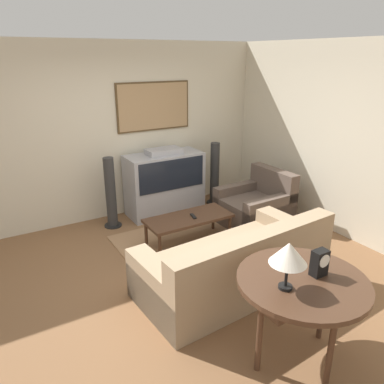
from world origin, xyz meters
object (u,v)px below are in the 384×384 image
table_lamp (289,254)px  speaker_tower_left (111,195)px  tv (165,183)px  mantel_clock (320,263)px  couch (236,266)px  armchair (256,207)px  console_table (302,287)px  coffee_table (189,220)px  speaker_tower_right (215,175)px

table_lamp → speaker_tower_left: size_ratio=0.36×
tv → table_lamp: table_lamp is taller
tv → mantel_clock: bearing=-95.5°
couch → mantel_clock: mantel_clock is taller
armchair → speaker_tower_left: speaker_tower_left is taller
armchair → speaker_tower_left: bearing=-120.0°
console_table → mantel_clock: size_ratio=4.74×
coffee_table → table_lamp: table_lamp is taller
coffee_table → speaker_tower_right: size_ratio=1.10×
couch → armchair: 1.80m
coffee_table → mantel_clock: bearing=-92.7°
coffee_table → table_lamp: (-0.47, -2.29, 0.72)m
couch → table_lamp: 1.42m
couch → speaker_tower_left: bearing=-78.3°
speaker_tower_left → mantel_clock: bearing=-79.9°
tv → speaker_tower_right: tv is taller
console_table → table_lamp: table_lamp is taller
couch → speaker_tower_left: 2.37m
mantel_clock → speaker_tower_left: speaker_tower_left is taller
mantel_clock → couch: bearing=89.1°
couch → mantel_clock: 1.27m
console_table → mantel_clock: (0.15, -0.02, 0.18)m
armchair → speaker_tower_right: speaker_tower_right is taller
couch → console_table: (-0.17, -1.09, 0.43)m
armchair → coffee_table: bearing=-89.5°
couch → mantel_clock: size_ratio=9.67×
speaker_tower_left → speaker_tower_right: size_ratio=1.00×
speaker_tower_right → couch: bearing=-118.9°
console_table → speaker_tower_left: 3.41m
speaker_tower_left → speaker_tower_right: 1.88m
couch → coffee_table: bearing=-97.8°
mantel_clock → armchair: bearing=60.2°
mantel_clock → tv: bearing=84.5°
couch → speaker_tower_left: size_ratio=2.00×
tv → coffee_table: (-0.23, -1.17, -0.15)m
tv → couch: size_ratio=0.57×
couch → console_table: size_ratio=2.04×
table_lamp → tv: bearing=78.6°
console_table → table_lamp: 0.43m
tv → couch: (-0.32, -2.35, -0.23)m
armchair → coffee_table: (-1.23, -0.04, 0.09)m
tv → speaker_tower_right: 0.94m
tv → speaker_tower_left: (-0.94, -0.07, 0.00)m
speaker_tower_right → speaker_tower_left: bearing=180.0°
coffee_table → speaker_tower_left: (-0.71, 1.10, 0.15)m
coffee_table → speaker_tower_left: size_ratio=1.10×
armchair → tv: bearing=-139.8°
speaker_tower_left → coffee_table: bearing=-57.1°
couch → console_table: bearing=77.6°
armchair → table_lamp: 3.00m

